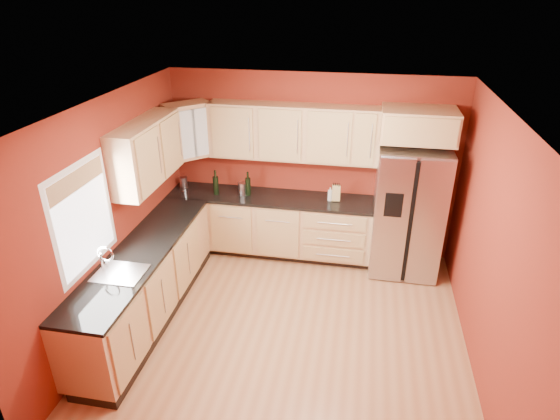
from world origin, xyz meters
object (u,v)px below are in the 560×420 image
(soap_dispenser, at_px, (330,194))
(canister_left, at_px, (242,189))
(wine_bottle_a, at_px, (216,182))
(knife_block, at_px, (336,193))
(refrigerator, at_px, (408,211))

(soap_dispenser, bearing_deg, canister_left, -178.54)
(wine_bottle_a, height_order, soap_dispenser, wine_bottle_a)
(canister_left, height_order, knife_block, knife_block)
(refrigerator, xyz_separation_m, wine_bottle_a, (-2.67, 0.00, 0.21))
(wine_bottle_a, height_order, knife_block, wine_bottle_a)
(canister_left, bearing_deg, refrigerator, -1.31)
(refrigerator, bearing_deg, wine_bottle_a, 179.90)
(soap_dispenser, bearing_deg, wine_bottle_a, -177.18)
(knife_block, bearing_deg, refrigerator, -13.47)
(canister_left, distance_m, wine_bottle_a, 0.39)
(refrigerator, bearing_deg, soap_dispenser, 175.43)
(canister_left, xyz_separation_m, knife_block, (1.32, 0.06, 0.02))
(knife_block, bearing_deg, canister_left, 175.30)
(refrigerator, xyz_separation_m, soap_dispenser, (-1.05, 0.08, 0.13))
(knife_block, xyz_separation_m, soap_dispenser, (-0.08, -0.02, -0.01))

